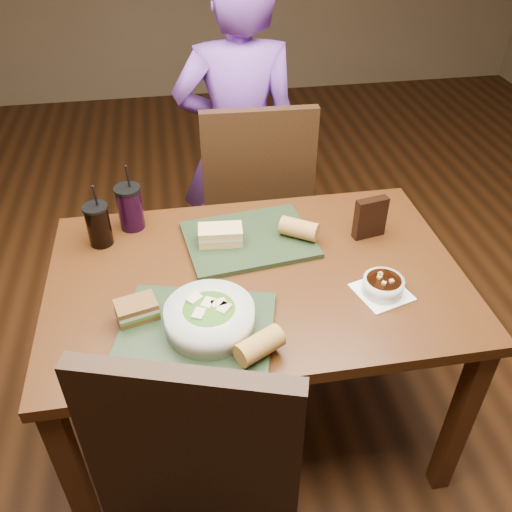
% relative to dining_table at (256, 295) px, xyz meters
% --- Properties ---
extents(ground, '(6.00, 6.00, 0.00)m').
position_rel_dining_table_xyz_m(ground, '(0.00, 0.00, -0.66)').
color(ground, '#381C0B').
rests_on(ground, ground).
extents(dining_table, '(1.30, 0.85, 0.75)m').
position_rel_dining_table_xyz_m(dining_table, '(0.00, 0.00, 0.00)').
color(dining_table, '#40200C').
rests_on(dining_table, ground).
extents(chair_far, '(0.47, 0.47, 1.05)m').
position_rel_dining_table_xyz_m(chair_far, '(0.11, 0.70, -0.08)').
color(chair_far, black).
rests_on(chair_far, ground).
extents(diner, '(0.57, 0.38, 1.52)m').
position_rel_dining_table_xyz_m(diner, '(0.07, 0.89, 0.10)').
color(diner, '#683592').
rests_on(diner, ground).
extents(tray_near, '(0.49, 0.42, 0.02)m').
position_rel_dining_table_xyz_m(tray_near, '(-0.20, -0.22, 0.10)').
color(tray_near, black).
rests_on(tray_near, dining_table).
extents(tray_far, '(0.46, 0.37, 0.02)m').
position_rel_dining_table_xyz_m(tray_far, '(0.00, 0.17, 0.10)').
color(tray_far, black).
rests_on(tray_far, dining_table).
extents(salad_bowl, '(0.25, 0.25, 0.08)m').
position_rel_dining_table_xyz_m(salad_bowl, '(-0.17, -0.23, 0.15)').
color(salad_bowl, silver).
rests_on(salad_bowl, tray_near).
extents(soup_bowl, '(0.18, 0.18, 0.06)m').
position_rel_dining_table_xyz_m(soup_bowl, '(0.36, -0.15, 0.12)').
color(soup_bowl, white).
rests_on(soup_bowl, dining_table).
extents(sandwich_near, '(0.13, 0.10, 0.05)m').
position_rel_dining_table_xyz_m(sandwich_near, '(-0.37, -0.15, 0.14)').
color(sandwich_near, '#593819').
rests_on(sandwich_near, tray_near).
extents(sandwich_far, '(0.15, 0.09, 0.06)m').
position_rel_dining_table_xyz_m(sandwich_far, '(-0.09, 0.16, 0.14)').
color(sandwich_far, tan).
rests_on(sandwich_far, tray_far).
extents(baguette_near, '(0.14, 0.12, 0.06)m').
position_rel_dining_table_xyz_m(baguette_near, '(-0.05, -0.35, 0.14)').
color(baguette_near, '#AD7533').
rests_on(baguette_near, tray_near).
extents(baguette_far, '(0.14, 0.12, 0.06)m').
position_rel_dining_table_xyz_m(baguette_far, '(0.17, 0.15, 0.14)').
color(baguette_far, '#AD7533').
rests_on(baguette_far, tray_far).
extents(cup_cola, '(0.08, 0.08, 0.23)m').
position_rel_dining_table_xyz_m(cup_cola, '(-0.49, 0.25, 0.17)').
color(cup_cola, black).
rests_on(cup_cola, dining_table).
extents(cup_berry, '(0.09, 0.09, 0.25)m').
position_rel_dining_table_xyz_m(cup_berry, '(-0.39, 0.33, 0.17)').
color(cup_berry, black).
rests_on(cup_berry, dining_table).
extents(chip_bag, '(0.12, 0.05, 0.15)m').
position_rel_dining_table_xyz_m(chip_bag, '(0.42, 0.14, 0.16)').
color(chip_bag, black).
rests_on(chip_bag, dining_table).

